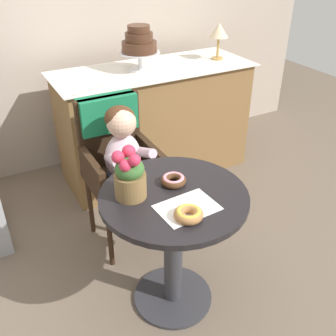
{
  "coord_description": "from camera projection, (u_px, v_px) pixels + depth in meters",
  "views": [
    {
      "loc": [
        -0.75,
        -1.32,
        1.79
      ],
      "look_at": [
        0.05,
        0.15,
        0.77
      ],
      "focal_mm": 41.59,
      "sensor_mm": 36.0,
      "label": 1
    }
  ],
  "objects": [
    {
      "name": "table_lamp",
      "position": [
        219.0,
        32.0,
        3.06
      ],
      "size": [
        0.15,
        0.15,
        0.28
      ],
      "color": "#B28C47",
      "rests_on": "display_counter"
    },
    {
      "name": "donut_mid",
      "position": [
        189.0,
        214.0,
        1.68
      ],
      "size": [
        0.13,
        0.13,
        0.05
      ],
      "color": "#AD7542",
      "rests_on": "cafe_table"
    },
    {
      "name": "tiered_cake_stand",
      "position": [
        139.0,
        43.0,
        2.81
      ],
      "size": [
        0.3,
        0.3,
        0.33
      ],
      "color": "silver",
      "rests_on": "display_counter"
    },
    {
      "name": "cafe_table",
      "position": [
        173.0,
        228.0,
        1.96
      ],
      "size": [
        0.72,
        0.72,
        0.72
      ],
      "color": "black",
      "rests_on": "ground"
    },
    {
      "name": "back_wall",
      "position": [
        54.0,
        0.0,
        2.91
      ],
      "size": [
        4.8,
        0.1,
        2.7
      ],
      "primitive_type": "cube",
      "color": "#B2A393",
      "rests_on": "ground"
    },
    {
      "name": "donut_front",
      "position": [
        173.0,
        180.0,
        1.91
      ],
      "size": [
        0.13,
        0.13,
        0.04
      ],
      "color": "#4C2D19",
      "rests_on": "cafe_table"
    },
    {
      "name": "paper_napkin",
      "position": [
        187.0,
        208.0,
        1.75
      ],
      "size": [
        0.28,
        0.21,
        0.0
      ],
      "primitive_type": "cube",
      "rotation": [
        0.0,
        0.0,
        0.06
      ],
      "color": "white",
      "rests_on": "cafe_table"
    },
    {
      "name": "wicker_chair",
      "position": [
        116.0,
        149.0,
        2.4
      ],
      "size": [
        0.42,
        0.45,
        0.95
      ],
      "rotation": [
        0.0,
        0.0,
        0.06
      ],
      "color": "#332114",
      "rests_on": "ground"
    },
    {
      "name": "flower_vase",
      "position": [
        130.0,
        175.0,
        1.78
      ],
      "size": [
        0.15,
        0.16,
        0.25
      ],
      "color": "brown",
      "rests_on": "cafe_table"
    },
    {
      "name": "display_counter",
      "position": [
        155.0,
        122.0,
        3.19
      ],
      "size": [
        1.56,
        0.62,
        0.9
      ],
      "color": "olive",
      "rests_on": "ground"
    },
    {
      "name": "seated_child",
      "position": [
        125.0,
        155.0,
        2.26
      ],
      "size": [
        0.27,
        0.32,
        0.73
      ],
      "color": "silver",
      "rests_on": "ground"
    },
    {
      "name": "ground_plane",
      "position": [
        173.0,
        297.0,
        2.22
      ],
      "size": [
        8.0,
        8.0,
        0.0
      ],
      "primitive_type": "plane",
      "color": "#6B5B4C"
    }
  ]
}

